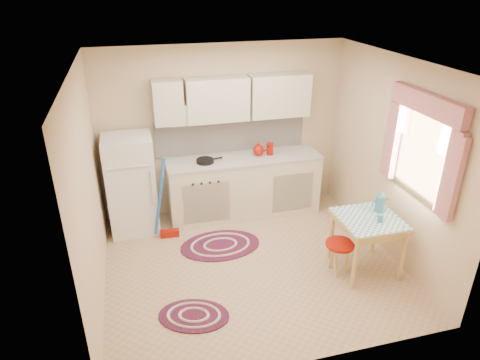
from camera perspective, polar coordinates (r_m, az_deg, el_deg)
The scene contains 14 objects.
room_shell at distance 5.03m, azimuth 2.73°, elevation 5.57°, with size 3.64×3.60×2.52m.
fridge at distance 6.10m, azimuth -14.28°, elevation -0.61°, with size 0.65×0.60×1.40m, color white.
broom at distance 5.84m, azimuth -9.72°, elevation -2.48°, with size 0.28×0.12×1.20m, color blue, non-canonical shape.
base_cabinets at distance 6.44m, azimuth 0.51°, elevation -0.88°, with size 2.25×0.60×0.88m, color beige.
countertop at distance 6.25m, azimuth 0.52°, elevation 2.89°, with size 2.27×0.62×0.04m, color #B8B5AF.
frying_pan at distance 6.07m, azimuth -4.67°, elevation 2.56°, with size 0.25×0.25×0.05m, color black.
red_kettle at distance 6.27m, azimuth 2.47°, elevation 4.00°, with size 0.18×0.16×0.18m, color #9A1005, non-canonical shape.
red_canister at distance 6.32m, azimuth 4.03°, elevation 4.07°, with size 0.10×0.10×0.16m, color #9A1005.
table at distance 5.49m, azimuth 16.42°, elevation -8.18°, with size 0.72×0.72×0.72m, color #D8B96C.
stool at distance 5.43m, azimuth 13.00°, elevation -10.04°, with size 0.35×0.35×0.42m, color #9A1005.
coffee_pot at distance 5.42m, azimuth 18.22°, elevation -2.72°, with size 0.14×0.12×0.28m, color teal, non-canonical shape.
mug at distance 5.24m, azimuth 18.19°, elevation -4.88°, with size 0.07×0.07×0.10m, color teal.
rug_center at distance 5.88m, azimuth -2.64°, elevation -8.67°, with size 1.09×0.72×0.02m, color maroon, non-canonical shape.
rug_left at distance 4.85m, azimuth -6.17°, elevation -17.55°, with size 0.77×0.51×0.02m, color maroon, non-canonical shape.
Camera 1 is at (-1.27, -4.26, 3.32)m, focal length 32.00 mm.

